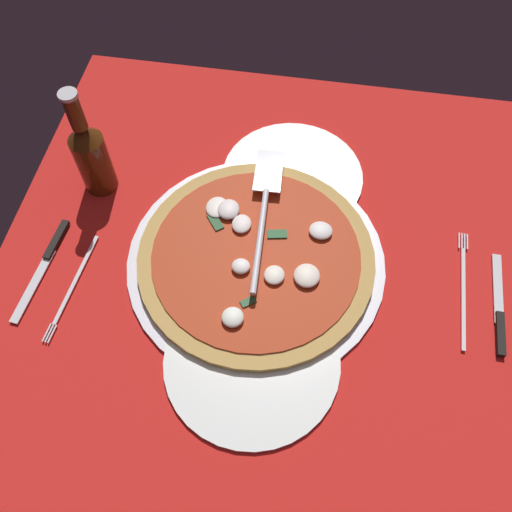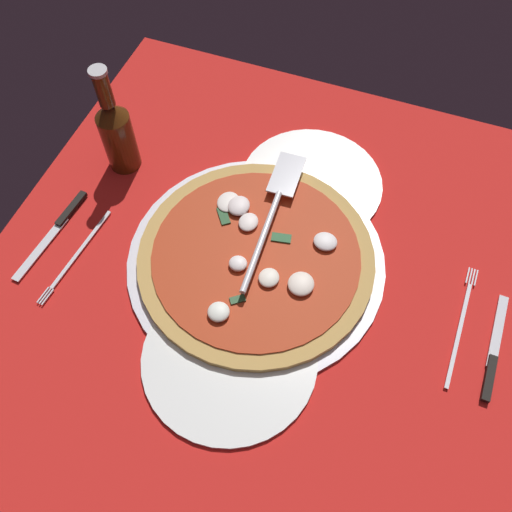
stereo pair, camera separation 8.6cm
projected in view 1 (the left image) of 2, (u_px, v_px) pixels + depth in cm
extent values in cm
cube|color=red|center=(284.00, 284.00, 86.44)|extent=(93.96, 93.96, 0.80)
cube|color=silver|center=(4.00, 502.00, 69.58)|extent=(6.26, 6.26, 0.10)
cube|color=silver|center=(348.00, 510.00, 69.13)|extent=(6.26, 6.26, 0.10)
cube|color=silver|center=(252.00, 492.00, 70.17)|extent=(6.26, 6.26, 0.10)
cube|color=silver|center=(158.00, 476.00, 71.20)|extent=(6.26, 6.26, 0.10)
cube|color=silver|center=(67.00, 460.00, 72.24)|extent=(6.26, 6.26, 0.10)
cube|color=silver|center=(495.00, 483.00, 70.76)|extent=(6.26, 6.26, 0.10)
cube|color=silver|center=(399.00, 467.00, 71.79)|extent=(6.26, 6.26, 0.10)
cube|color=silver|center=(305.00, 451.00, 72.83)|extent=(6.26, 6.26, 0.10)
cube|color=silver|center=(214.00, 436.00, 73.86)|extent=(6.26, 6.26, 0.10)
cube|color=silver|center=(125.00, 421.00, 74.90)|extent=(6.26, 6.26, 0.10)
cube|color=silver|center=(39.00, 406.00, 75.93)|extent=(6.26, 6.26, 0.10)
cube|color=silver|center=(446.00, 427.00, 74.45)|extent=(6.26, 6.26, 0.10)
cube|color=silver|center=(355.00, 412.00, 75.49)|extent=(6.26, 6.26, 0.10)
cube|color=silver|center=(266.00, 398.00, 76.52)|extent=(6.26, 6.26, 0.10)
cube|color=silver|center=(180.00, 384.00, 77.56)|extent=(6.26, 6.26, 0.10)
cube|color=silver|center=(96.00, 370.00, 78.59)|extent=(6.26, 6.26, 0.10)
cube|color=silver|center=(14.00, 357.00, 79.63)|extent=(6.26, 6.26, 0.10)
cube|color=silver|center=(490.00, 390.00, 77.11)|extent=(6.26, 6.26, 0.10)
cube|color=silver|center=(401.00, 376.00, 78.14)|extent=(6.26, 6.26, 0.10)
cube|color=silver|center=(315.00, 363.00, 79.18)|extent=(6.26, 6.26, 0.10)
cube|color=silver|center=(231.00, 350.00, 80.22)|extent=(6.26, 6.26, 0.10)
cube|color=silver|center=(149.00, 337.00, 81.25)|extent=(6.26, 6.26, 0.10)
cube|color=silver|center=(69.00, 325.00, 82.29)|extent=(6.26, 6.26, 0.10)
cube|color=silver|center=(445.00, 343.00, 80.80)|extent=(6.26, 6.26, 0.10)
cube|color=silver|center=(361.00, 330.00, 81.84)|extent=(6.26, 6.26, 0.10)
cube|color=silver|center=(279.00, 318.00, 82.87)|extent=(6.26, 6.26, 0.10)
cube|color=silver|center=(199.00, 306.00, 83.91)|extent=(6.26, 6.26, 0.10)
cube|color=silver|center=(121.00, 294.00, 84.95)|extent=(6.26, 6.26, 0.10)
cube|color=silver|center=(45.00, 283.00, 85.98)|extent=(6.26, 6.26, 0.10)
cube|color=silver|center=(485.00, 311.00, 83.46)|extent=(6.26, 6.26, 0.10)
cube|color=silver|center=(403.00, 299.00, 84.50)|extent=(6.26, 6.26, 0.10)
cube|color=silver|center=(323.00, 288.00, 85.53)|extent=(6.26, 6.26, 0.10)
cube|color=silver|center=(245.00, 277.00, 86.57)|extent=(6.26, 6.26, 0.10)
cube|color=silver|center=(169.00, 266.00, 87.60)|extent=(6.26, 6.26, 0.10)
cube|color=silver|center=(95.00, 255.00, 88.64)|extent=(6.26, 6.26, 0.10)
cube|color=silver|center=(22.00, 245.00, 89.68)|extent=(6.26, 6.26, 0.10)
cube|color=silver|center=(443.00, 271.00, 87.16)|extent=(6.26, 6.26, 0.10)
cube|color=silver|center=(365.00, 260.00, 88.19)|extent=(6.26, 6.26, 0.10)
cube|color=silver|center=(289.00, 249.00, 89.23)|extent=(6.26, 6.26, 0.10)
cube|color=silver|center=(215.00, 239.00, 90.26)|extent=(6.26, 6.26, 0.10)
cube|color=silver|center=(142.00, 229.00, 91.30)|extent=(6.26, 6.26, 0.10)
cube|color=silver|center=(71.00, 219.00, 92.33)|extent=(6.26, 6.26, 0.10)
cube|color=silver|center=(481.00, 243.00, 89.82)|extent=(6.26, 6.26, 0.10)
cube|color=silver|center=(405.00, 233.00, 90.85)|extent=(6.26, 6.26, 0.10)
cube|color=silver|center=(331.00, 223.00, 91.89)|extent=(6.26, 6.26, 0.10)
cube|color=silver|center=(258.00, 214.00, 92.92)|extent=(6.26, 6.26, 0.10)
cube|color=silver|center=(187.00, 204.00, 93.96)|extent=(6.26, 6.26, 0.10)
cube|color=silver|center=(117.00, 195.00, 94.99)|extent=(6.26, 6.26, 0.10)
cube|color=silver|center=(49.00, 186.00, 96.03)|extent=(6.26, 6.26, 0.10)
cube|color=silver|center=(442.00, 208.00, 93.51)|extent=(6.26, 6.26, 0.10)
cube|color=silver|center=(370.00, 199.00, 94.55)|extent=(6.26, 6.26, 0.10)
cube|color=silver|center=(298.00, 190.00, 95.58)|extent=(6.26, 6.26, 0.10)
cube|color=silver|center=(229.00, 181.00, 96.62)|extent=(6.26, 6.26, 0.10)
cube|color=silver|center=(161.00, 172.00, 97.65)|extent=(6.26, 6.26, 0.10)
cube|color=silver|center=(94.00, 164.00, 98.69)|extent=(6.26, 6.26, 0.10)
cube|color=silver|center=(477.00, 185.00, 96.17)|extent=(6.26, 6.26, 0.10)
cube|color=silver|center=(406.00, 176.00, 97.20)|extent=(6.26, 6.26, 0.10)
cube|color=silver|center=(337.00, 167.00, 98.24)|extent=(6.26, 6.26, 0.10)
cube|color=silver|center=(269.00, 159.00, 99.28)|extent=(6.26, 6.26, 0.10)
cube|color=silver|center=(202.00, 150.00, 100.31)|extent=(6.26, 6.26, 0.10)
cube|color=silver|center=(137.00, 142.00, 101.35)|extent=(6.26, 6.26, 0.10)
cube|color=silver|center=(73.00, 134.00, 102.38)|extent=(6.26, 6.26, 0.10)
cube|color=silver|center=(511.00, 162.00, 98.83)|extent=(6.26, 6.26, 0.10)
cube|color=silver|center=(441.00, 154.00, 99.86)|extent=(6.26, 6.26, 0.10)
cube|color=silver|center=(373.00, 146.00, 100.90)|extent=(6.26, 6.26, 0.10)
cube|color=silver|center=(306.00, 138.00, 101.93)|extent=(6.26, 6.26, 0.10)
cube|color=silver|center=(241.00, 130.00, 102.97)|extent=(6.26, 6.26, 0.10)
cube|color=silver|center=(177.00, 122.00, 104.01)|extent=(6.26, 6.26, 0.10)
cube|color=silver|center=(114.00, 115.00, 105.04)|extent=(6.26, 6.26, 0.10)
cube|color=silver|center=(474.00, 133.00, 102.52)|extent=(6.26, 6.26, 0.10)
cube|color=silver|center=(408.00, 125.00, 103.56)|extent=(6.26, 6.26, 0.10)
cube|color=silver|center=(342.00, 118.00, 104.59)|extent=(6.26, 6.26, 0.10)
cube|color=silver|center=(278.00, 110.00, 105.63)|extent=(6.26, 6.26, 0.10)
cube|color=silver|center=(215.00, 103.00, 106.66)|extent=(6.26, 6.26, 0.10)
cube|color=silver|center=(154.00, 96.00, 107.70)|extent=(6.26, 6.26, 0.10)
cube|color=silver|center=(93.00, 89.00, 108.74)|extent=(6.26, 6.26, 0.10)
cube|color=silver|center=(506.00, 114.00, 105.18)|extent=(6.26, 6.26, 0.10)
cube|color=silver|center=(440.00, 106.00, 106.22)|extent=(6.26, 6.26, 0.10)
cube|color=silver|center=(376.00, 99.00, 107.25)|extent=(6.26, 6.26, 0.10)
cube|color=silver|center=(314.00, 92.00, 108.29)|extent=(6.26, 6.26, 0.10)
cube|color=silver|center=(252.00, 85.00, 109.32)|extent=(6.26, 6.26, 0.10)
cube|color=silver|center=(191.00, 78.00, 110.36)|extent=(6.26, 6.26, 0.10)
cube|color=silver|center=(132.00, 71.00, 111.40)|extent=(6.26, 6.26, 0.10)
cylinder|color=silver|center=(256.00, 261.00, 87.48)|extent=(41.51, 41.51, 0.98)
cylinder|color=white|center=(252.00, 361.00, 78.79)|extent=(25.77, 25.77, 1.00)
cylinder|color=white|center=(293.00, 176.00, 96.49)|extent=(24.91, 24.91, 1.00)
cylinder|color=tan|center=(256.00, 257.00, 86.54)|extent=(37.93, 37.93, 1.21)
cylinder|color=#AD3316|center=(256.00, 255.00, 85.89)|extent=(33.32, 33.32, 0.30)
ellipsoid|color=white|center=(233.00, 317.00, 79.42)|extent=(3.34, 3.31, 1.35)
ellipsoid|color=white|center=(321.00, 231.00, 87.36)|extent=(3.52, 3.83, 1.22)
ellipsoid|color=white|center=(240.00, 268.00, 83.70)|extent=(2.81, 2.90, 1.31)
ellipsoid|color=white|center=(242.00, 224.00, 88.12)|extent=(3.71, 3.16, 1.07)
ellipsoid|color=white|center=(274.00, 275.00, 83.19)|extent=(3.44, 3.20, 1.12)
ellipsoid|color=white|center=(228.00, 209.00, 89.41)|extent=(4.08, 3.64, 1.40)
ellipsoid|color=#F0E1CF|center=(307.00, 274.00, 83.17)|extent=(4.26, 4.05, 1.34)
ellipsoid|color=white|center=(217.00, 207.00, 89.99)|extent=(4.28, 3.67, 0.85)
cube|color=#123D1F|center=(309.00, 279.00, 83.33)|extent=(1.72, 2.31, 0.30)
cube|color=#224C27|center=(215.00, 222.00, 88.82)|extent=(3.74, 3.36, 0.30)
cube|color=#29512E|center=(248.00, 302.00, 81.31)|extent=(2.36, 2.59, 0.30)
cube|color=#1E5129|center=(277.00, 234.00, 87.55)|extent=(2.19, 3.44, 0.30)
cube|color=silver|center=(269.00, 171.00, 92.54)|extent=(9.24, 5.12, 0.30)
cylinder|color=silver|center=(260.00, 239.00, 84.98)|extent=(19.43, 1.95, 1.00)
cube|color=white|center=(480.00, 301.00, 83.95)|extent=(18.47, 12.33, 0.60)
cube|color=silver|center=(463.00, 297.00, 83.85)|extent=(17.96, 1.13, 0.25)
cube|color=silver|center=(467.00, 242.00, 89.07)|extent=(3.01, 0.31, 0.25)
cube|color=silver|center=(464.00, 241.00, 89.11)|extent=(3.01, 0.31, 0.25)
cube|color=silver|center=(462.00, 241.00, 89.15)|extent=(3.01, 0.31, 0.25)
cube|color=silver|center=(459.00, 241.00, 89.20)|extent=(3.01, 0.31, 0.25)
cube|color=black|center=(500.00, 334.00, 80.42)|extent=(7.11, 1.41, 0.80)
cube|color=silver|center=(498.00, 288.00, 84.67)|extent=(12.41, 1.76, 0.25)
cube|color=white|center=(60.00, 275.00, 86.31)|extent=(20.31, 15.18, 0.60)
cube|color=silver|center=(77.00, 278.00, 85.56)|extent=(16.33, 2.10, 0.25)
cube|color=silver|center=(47.00, 333.00, 80.80)|extent=(3.01, 0.49, 0.25)
cube|color=silver|center=(50.00, 333.00, 80.75)|extent=(3.01, 0.49, 0.25)
cube|color=silver|center=(52.00, 334.00, 80.69)|extent=(3.01, 0.49, 0.25)
cube|color=black|center=(56.00, 240.00, 88.95)|extent=(7.70, 1.90, 0.80)
cube|color=silver|center=(33.00, 285.00, 84.92)|extent=(13.42, 2.62, 0.25)
cylinder|color=#4A260C|center=(95.00, 164.00, 91.06)|extent=(5.67, 5.67, 11.59)
cone|color=#4A260C|center=(83.00, 134.00, 84.86)|extent=(5.67, 5.67, 2.85)
cylinder|color=#4A260C|center=(74.00, 112.00, 80.98)|extent=(2.55, 2.55, 6.20)
cylinder|color=#B7B7BC|center=(68.00, 95.00, 78.07)|extent=(2.93, 2.93, 0.60)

